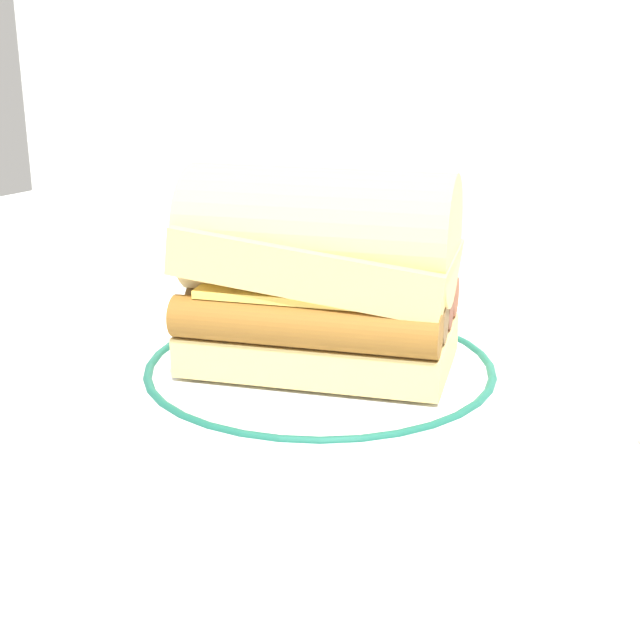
{
  "coord_description": "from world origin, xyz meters",
  "views": [
    {
      "loc": [
        0.3,
        -0.48,
        0.24
      ],
      "look_at": [
        -0.03,
        0.01,
        0.04
      ],
      "focal_mm": 52.17,
      "sensor_mm": 36.0,
      "label": 1
    }
  ],
  "objects_px": {
    "plate": "(320,372)",
    "salt_shaker": "(201,265)",
    "drinking_glass": "(482,247)",
    "sausage_sandwich": "(320,271)"
  },
  "relations": [
    {
      "from": "sausage_sandwich",
      "to": "drinking_glass",
      "type": "bearing_deg",
      "value": 69.01
    },
    {
      "from": "plate",
      "to": "drinking_glass",
      "type": "distance_m",
      "value": 0.24
    },
    {
      "from": "plate",
      "to": "sausage_sandwich",
      "type": "height_order",
      "value": "sausage_sandwich"
    },
    {
      "from": "drinking_glass",
      "to": "salt_shaker",
      "type": "bearing_deg",
      "value": -142.94
    },
    {
      "from": "drinking_glass",
      "to": "plate",
      "type": "bearing_deg",
      "value": -91.76
    },
    {
      "from": "plate",
      "to": "salt_shaker",
      "type": "bearing_deg",
      "value": 152.78
    },
    {
      "from": "plate",
      "to": "salt_shaker",
      "type": "xyz_separation_m",
      "value": [
        -0.19,
        0.1,
        0.03
      ]
    },
    {
      "from": "sausage_sandwich",
      "to": "drinking_glass",
      "type": "height_order",
      "value": "sausage_sandwich"
    },
    {
      "from": "drinking_glass",
      "to": "salt_shaker",
      "type": "xyz_separation_m",
      "value": [
        -0.19,
        -0.15,
        -0.01
      ]
    },
    {
      "from": "sausage_sandwich",
      "to": "salt_shaker",
      "type": "height_order",
      "value": "sausage_sandwich"
    }
  ]
}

